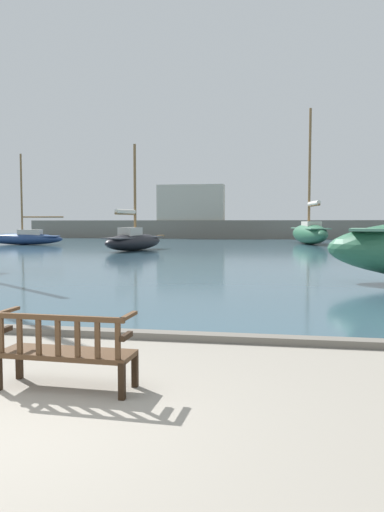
{
  "coord_description": "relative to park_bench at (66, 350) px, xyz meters",
  "views": [
    {
      "loc": [
        2.58,
        -4.27,
        1.96
      ],
      "look_at": [
        0.06,
        10.0,
        1.0
      ],
      "focal_mm": 35.0,
      "sensor_mm": 36.0,
      "label": 1
    }
  ],
  "objects": [
    {
      "name": "sailboat_nearest_port",
      "position": [
        -7.39,
        27.42,
        0.32
      ],
      "size": [
        3.41,
        7.58,
        7.23
      ],
      "color": "black",
      "rests_on": "harbor_water"
    },
    {
      "name": "far_breakwater",
      "position": [
        -1.3,
        54.9,
        1.31
      ],
      "size": [
        57.4,
        2.4,
        7.06
      ],
      "color": "slate",
      "rests_on": "ground"
    },
    {
      "name": "sailboat_mid_starboard",
      "position": [
        -19.3,
        34.5,
        0.22
      ],
      "size": [
        7.96,
        2.47,
        7.79
      ],
      "color": "navy",
      "rests_on": "harbor_water"
    },
    {
      "name": "harbor_water",
      "position": [
        -0.12,
        42.85,
        -0.43
      ],
      "size": [
        100.0,
        80.0,
        0.08
      ],
      "primitive_type": "cube",
      "color": "#385666",
      "rests_on": "ground"
    },
    {
      "name": "ground_plane",
      "position": [
        -0.12,
        -1.15,
        -0.47
      ],
      "size": [
        160.0,
        160.0,
        0.0
      ],
      "primitive_type": "plane",
      "color": "gray"
    },
    {
      "name": "quay_edge_kerb",
      "position": [
        -0.12,
        2.7,
        -0.41
      ],
      "size": [
        40.0,
        0.3,
        0.12
      ],
      "primitive_type": "cube",
      "color": "slate",
      "rests_on": "ground"
    },
    {
      "name": "park_bench",
      "position": [
        0.0,
        0.0,
        0.0
      ],
      "size": [
        1.62,
        0.58,
        0.92
      ],
      "color": "black",
      "rests_on": "ground"
    },
    {
      "name": "sailboat_centre_channel",
      "position": [
        5.05,
        40.39,
        0.67
      ],
      "size": [
        3.86,
        9.7,
        12.05
      ],
      "color": "#2D6647",
      "rests_on": "harbor_water"
    }
  ]
}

